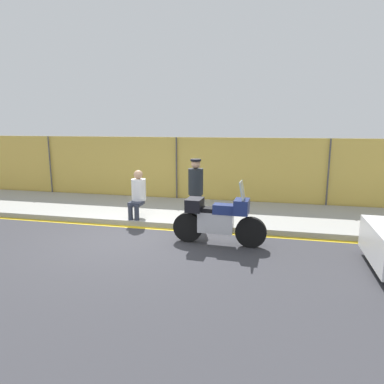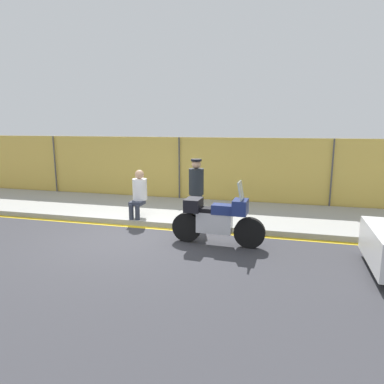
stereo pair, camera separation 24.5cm
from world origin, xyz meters
name	(u,v)px [view 1 (the left image)]	position (x,y,z in m)	size (l,w,h in m)	color
ground_plane	(132,238)	(0.00, 0.00, 0.00)	(120.00, 120.00, 0.00)	#38383D
sidewalk	(164,210)	(0.00, 2.62, 0.07)	(38.25, 3.25, 0.15)	#9E9E99
curb_paint_stripe	(145,228)	(0.00, 0.90, 0.00)	(38.25, 0.18, 0.01)	gold
storefront_fence	(177,170)	(0.00, 4.33, 1.17)	(36.34, 0.17, 2.35)	gold
motorcycle	(218,219)	(2.14, 0.07, 0.62)	(2.21, 0.55, 1.53)	black
officer_standing	(196,189)	(1.28, 1.58, 1.01)	(0.41, 0.41, 1.71)	#1E2328
person_seated_on_curb	(138,191)	(-0.40, 1.47, 0.89)	(0.42, 0.71, 1.36)	#2D3342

